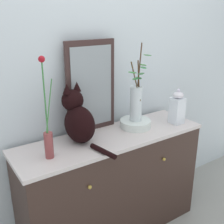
{
  "coord_description": "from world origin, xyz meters",
  "views": [
    {
      "loc": [
        -0.99,
        -1.49,
        1.63
      ],
      "look_at": [
        0.0,
        0.0,
        0.98
      ],
      "focal_mm": 45.22,
      "sensor_mm": 36.0,
      "label": 1
    }
  ],
  "objects_px": {
    "vase_slim_green": "(48,135)",
    "vase_glass_clear": "(136,101)",
    "cat_sitting": "(78,119)",
    "mirror_leaning": "(91,87)",
    "sideboard": "(112,185)",
    "jar_lidded_porcelain": "(177,108)",
    "bowl_porcelain": "(135,123)"
  },
  "relations": [
    {
      "from": "vase_slim_green",
      "to": "vase_glass_clear",
      "type": "distance_m",
      "value": 0.72
    },
    {
      "from": "cat_sitting",
      "to": "mirror_leaning",
      "type": "bearing_deg",
      "value": 36.53
    },
    {
      "from": "cat_sitting",
      "to": "vase_glass_clear",
      "type": "relative_size",
      "value": 0.82
    },
    {
      "from": "mirror_leaning",
      "to": "vase_slim_green",
      "type": "relative_size",
      "value": 1.07
    },
    {
      "from": "mirror_leaning",
      "to": "vase_glass_clear",
      "type": "distance_m",
      "value": 0.35
    },
    {
      "from": "sideboard",
      "to": "jar_lidded_porcelain",
      "type": "relative_size",
      "value": 5.01
    },
    {
      "from": "bowl_porcelain",
      "to": "jar_lidded_porcelain",
      "type": "xyz_separation_m",
      "value": [
        0.31,
        -0.11,
        0.1
      ]
    },
    {
      "from": "cat_sitting",
      "to": "jar_lidded_porcelain",
      "type": "relative_size",
      "value": 1.69
    },
    {
      "from": "bowl_porcelain",
      "to": "jar_lidded_porcelain",
      "type": "relative_size",
      "value": 0.84
    },
    {
      "from": "cat_sitting",
      "to": "sideboard",
      "type": "bearing_deg",
      "value": -13.74
    },
    {
      "from": "vase_glass_clear",
      "to": "jar_lidded_porcelain",
      "type": "relative_size",
      "value": 2.05
    },
    {
      "from": "vase_glass_clear",
      "to": "bowl_porcelain",
      "type": "bearing_deg",
      "value": 95.35
    },
    {
      "from": "bowl_porcelain",
      "to": "jar_lidded_porcelain",
      "type": "bearing_deg",
      "value": -19.76
    },
    {
      "from": "bowl_porcelain",
      "to": "vase_glass_clear",
      "type": "xyz_separation_m",
      "value": [
        0.0,
        -0.0,
        0.18
      ]
    },
    {
      "from": "vase_slim_green",
      "to": "jar_lidded_porcelain",
      "type": "relative_size",
      "value": 2.19
    },
    {
      "from": "sideboard",
      "to": "vase_glass_clear",
      "type": "distance_m",
      "value": 0.65
    },
    {
      "from": "sideboard",
      "to": "bowl_porcelain",
      "type": "distance_m",
      "value": 0.49
    },
    {
      "from": "mirror_leaning",
      "to": "jar_lidded_porcelain",
      "type": "bearing_deg",
      "value": -23.07
    },
    {
      "from": "sideboard",
      "to": "jar_lidded_porcelain",
      "type": "xyz_separation_m",
      "value": [
        0.55,
        -0.07,
        0.52
      ]
    },
    {
      "from": "sideboard",
      "to": "cat_sitting",
      "type": "relative_size",
      "value": 2.97
    },
    {
      "from": "bowl_porcelain",
      "to": "mirror_leaning",
      "type": "bearing_deg",
      "value": 153.52
    },
    {
      "from": "sideboard",
      "to": "mirror_leaning",
      "type": "height_order",
      "value": "mirror_leaning"
    },
    {
      "from": "sideboard",
      "to": "jar_lidded_porcelain",
      "type": "height_order",
      "value": "jar_lidded_porcelain"
    },
    {
      "from": "mirror_leaning",
      "to": "vase_glass_clear",
      "type": "xyz_separation_m",
      "value": [
        0.29,
        -0.15,
        -0.12
      ]
    },
    {
      "from": "mirror_leaning",
      "to": "bowl_porcelain",
      "type": "bearing_deg",
      "value": -26.48
    },
    {
      "from": "vase_slim_green",
      "to": "bowl_porcelain",
      "type": "relative_size",
      "value": 2.59
    },
    {
      "from": "vase_slim_green",
      "to": "sideboard",
      "type": "bearing_deg",
      "value": 5.02
    },
    {
      "from": "cat_sitting",
      "to": "jar_lidded_porcelain",
      "type": "xyz_separation_m",
      "value": [
        0.78,
        -0.13,
        -0.04
      ]
    },
    {
      "from": "bowl_porcelain",
      "to": "vase_glass_clear",
      "type": "distance_m",
      "value": 0.18
    },
    {
      "from": "mirror_leaning",
      "to": "jar_lidded_porcelain",
      "type": "xyz_separation_m",
      "value": [
        0.6,
        -0.26,
        -0.2
      ]
    },
    {
      "from": "sideboard",
      "to": "jar_lidded_porcelain",
      "type": "distance_m",
      "value": 0.77
    },
    {
      "from": "jar_lidded_porcelain",
      "to": "bowl_porcelain",
      "type": "bearing_deg",
      "value": 160.24
    }
  ]
}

